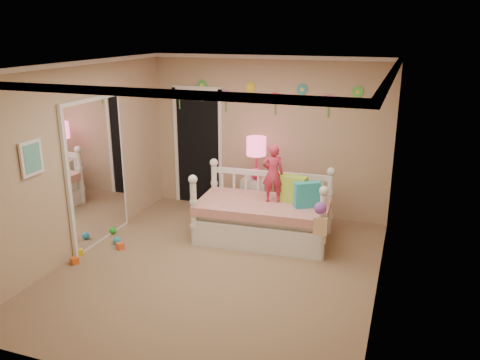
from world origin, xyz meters
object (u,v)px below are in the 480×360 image
at_px(daybed, 263,206).
at_px(nightstand, 256,199).
at_px(child, 273,174).
at_px(table_lamp, 256,151).

xyz_separation_m(daybed, nightstand, (-0.34, 0.72, -0.18)).
bearing_deg(daybed, child, 22.97).
bearing_deg(child, nightstand, -74.28).
xyz_separation_m(nightstand, table_lamp, (0.00, 0.00, 0.80)).
distance_m(daybed, child, 0.50).
relative_size(daybed, nightstand, 2.82).
xyz_separation_m(daybed, table_lamp, (-0.34, 0.72, 0.62)).
distance_m(nightstand, table_lamp, 0.80).
bearing_deg(child, daybed, 7.19).
bearing_deg(daybed, table_lamp, 112.04).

